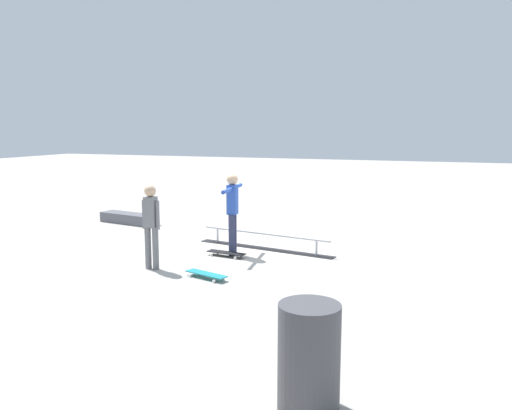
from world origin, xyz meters
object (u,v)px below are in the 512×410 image
at_px(skate_ledge, 129,218).
at_px(bystander_grey_shirt, 151,222).
at_px(skater_main, 232,208).
at_px(trash_bin, 309,357).
at_px(loose_skateboard_teal, 206,274).
at_px(skateboard_main, 226,253).
at_px(grind_rail, 264,242).

height_order(skate_ledge, bystander_grey_shirt, bystander_grey_shirt).
distance_m(skate_ledge, skater_main, 4.52).
relative_size(skate_ledge, trash_bin, 1.71).
bearing_deg(loose_skateboard_teal, skateboard_main, 117.78).
relative_size(grind_rail, skateboard_main, 3.80).
bearing_deg(skateboard_main, grind_rail, 68.87).
height_order(grind_rail, skateboard_main, grind_rail).
bearing_deg(skate_ledge, grind_rail, 160.87).
bearing_deg(loose_skateboard_teal, skate_ledge, 153.98).
height_order(skate_ledge, skater_main, skater_main).
height_order(bystander_grey_shirt, loose_skateboard_teal, bystander_grey_shirt).
bearing_deg(loose_skateboard_teal, grind_rail, 102.02).
relative_size(skate_ledge, loose_skateboard_teal, 2.05).
bearing_deg(skate_ledge, skater_main, 150.76).
distance_m(skater_main, skateboard_main, 0.89).
bearing_deg(trash_bin, skater_main, -60.40).
relative_size(skateboard_main, loose_skateboard_teal, 1.00).
bearing_deg(skater_main, trash_bin, 22.09).
bearing_deg(bystander_grey_shirt, skater_main, 55.33).
xyz_separation_m(skate_ledge, loose_skateboard_teal, (-4.10, 3.84, -0.06)).
bearing_deg(grind_rail, bystander_grey_shirt, 67.75).
distance_m(grind_rail, trash_bin, 6.22).
relative_size(skate_ledge, skater_main, 1.04).
relative_size(grind_rail, bystander_grey_shirt, 2.06).
bearing_deg(skater_main, skate_ledge, -126.75).
bearing_deg(trash_bin, skateboard_main, -58.93).
height_order(skater_main, trash_bin, skater_main).
xyz_separation_m(grind_rail, loose_skateboard_teal, (0.21, 2.35, -0.08)).
height_order(grind_rail, loose_skateboard_teal, grind_rail).
bearing_deg(bystander_grey_shirt, skateboard_main, 53.36).
bearing_deg(skate_ledge, trash_bin, 133.08).
xyz_separation_m(skate_ledge, skater_main, (-3.88, 2.17, 0.81)).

